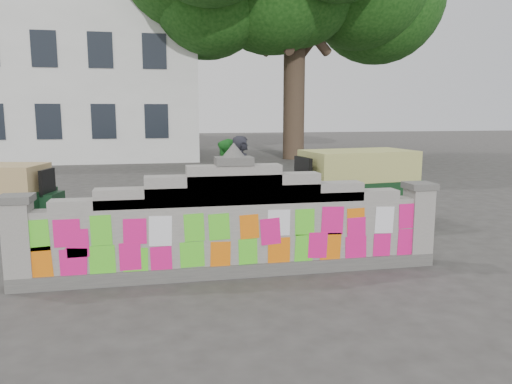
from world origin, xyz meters
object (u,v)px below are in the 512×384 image
cyclist_rider (243,191)px  pedestrian (227,184)px  rickshaw_right (354,186)px  cyclist_bike (243,208)px

cyclist_rider → pedestrian: (-0.27, 0.38, 0.09)m
pedestrian → rickshaw_right: (2.78, -0.16, -0.10)m
cyclist_bike → cyclist_rider: (-0.00, 0.00, 0.35)m
cyclist_bike → cyclist_rider: size_ratio=1.12×
pedestrian → rickshaw_right: size_ratio=0.63×
cyclist_bike → rickshaw_right: (2.51, 0.21, 0.33)m
cyclist_rider → cyclist_bike: bearing=-75.3°
cyclist_rider → pedestrian: 0.47m
rickshaw_right → pedestrian: bearing=-11.0°
pedestrian → cyclist_bike: bearing=26.8°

